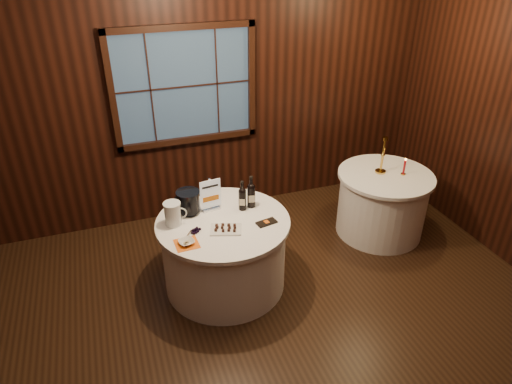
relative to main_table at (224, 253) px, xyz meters
name	(u,v)px	position (x,y,z in m)	size (l,w,h in m)	color
ground	(258,357)	(0.00, -1.00, -0.39)	(6.00, 6.00, 0.00)	black
back_wall	(185,95)	(0.00, 1.48, 1.16)	(6.00, 0.10, 3.00)	black
main_table	(224,253)	(0.00, 0.00, 0.00)	(1.28, 1.28, 0.77)	white
side_table	(382,203)	(2.00, 0.30, 0.00)	(1.08, 1.08, 0.77)	white
sign_stand	(210,199)	(-0.06, 0.23, 0.50)	(0.21, 0.12, 0.34)	silver
port_bottle_left	(242,197)	(0.24, 0.13, 0.52)	(0.07, 0.09, 0.31)	black
port_bottle_right	(251,194)	(0.34, 0.15, 0.53)	(0.08, 0.09, 0.34)	black
ice_bucket	(188,202)	(-0.27, 0.24, 0.51)	(0.23, 0.23, 0.24)	black
chocolate_plate	(226,229)	(-0.02, -0.17, 0.40)	(0.33, 0.27, 0.04)	white
chocolate_box	(267,222)	(0.37, -0.18, 0.39)	(0.19, 0.10, 0.02)	black
grape_bunch	(196,231)	(-0.28, -0.12, 0.40)	(0.17, 0.10, 0.04)	black
glass_pitcher	(173,214)	(-0.45, 0.09, 0.50)	(0.21, 0.16, 0.23)	silver
orange_napkin	(187,244)	(-0.40, -0.26, 0.38)	(0.20, 0.20, 0.00)	orange
cracker_bowl	(187,242)	(-0.40, -0.26, 0.40)	(0.14, 0.14, 0.03)	white
brass_candlestick	(382,160)	(1.96, 0.36, 0.54)	(0.12, 0.12, 0.43)	gold
red_candle	(404,168)	(2.17, 0.23, 0.46)	(0.05, 0.05, 0.20)	gold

